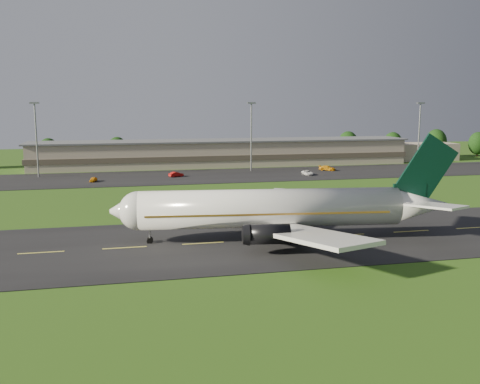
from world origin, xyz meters
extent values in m
plane|color=#204210|center=(0.00, 0.00, 0.00)|extent=(360.00, 360.00, 0.00)
cube|color=black|center=(0.00, 0.00, 0.05)|extent=(220.00, 30.00, 0.10)
cube|color=black|center=(0.00, 72.00, 0.05)|extent=(260.00, 30.00, 0.10)
cylinder|color=silver|center=(-12.02, 0.00, 4.80)|extent=(38.40, 10.17, 5.60)
sphere|color=silver|center=(-30.88, 2.30, 4.80)|extent=(5.60, 5.60, 5.60)
cone|color=silver|center=(-32.87, 2.55, 4.80)|extent=(4.62, 5.82, 5.38)
cone|color=silver|center=(10.31, -2.73, 4.80)|extent=(9.60, 6.54, 5.49)
cube|color=olive|center=(-12.52, 0.06, 4.45)|extent=(35.43, 9.84, 0.28)
cube|color=black|center=(-31.48, 2.38, 5.35)|extent=(2.35, 3.22, 0.65)
cube|color=silver|center=(-9.88, -11.34, 3.30)|extent=(12.25, 20.19, 2.20)
cube|color=silver|center=(-7.21, 10.49, 3.30)|extent=(15.77, 19.87, 2.20)
cube|color=silver|center=(9.71, -7.69, 5.70)|extent=(6.78, 9.37, 0.91)
cube|color=silver|center=(10.92, 2.23, 5.70)|extent=(8.15, 9.26, 0.91)
cube|color=black|center=(8.82, -2.55, 6.60)|extent=(5.03, 1.15, 3.00)
cube|color=black|center=(11.31, -2.85, 10.30)|extent=(9.42, 1.59, 10.55)
cylinder|color=black|center=(-14.48, -7.76, 2.90)|extent=(5.89, 3.36, 2.70)
cylinder|color=black|center=(-12.54, 8.12, 2.90)|extent=(5.89, 3.36, 2.70)
cube|color=tan|center=(0.00, 96.00, 4.00)|extent=(120.00, 15.00, 8.00)
cube|color=#4C4438|center=(0.00, 96.00, 3.20)|extent=(121.00, 15.40, 1.60)
cube|color=#595B60|center=(0.00, 96.00, 8.15)|extent=(122.00, 16.00, 0.50)
cube|color=tan|center=(70.00, 98.00, 3.00)|extent=(28.00, 11.00, 6.00)
cylinder|color=gray|center=(-55.00, 80.00, 10.00)|extent=(0.44, 0.44, 20.00)
cube|color=gray|center=(-55.00, 80.00, 20.10)|extent=(2.40, 1.20, 0.50)
cylinder|color=gray|center=(5.00, 80.00, 10.00)|extent=(0.44, 0.44, 20.00)
cube|color=gray|center=(5.00, 80.00, 20.10)|extent=(2.40, 1.20, 0.50)
cylinder|color=gray|center=(60.00, 80.00, 10.00)|extent=(0.44, 0.44, 20.00)
cube|color=gray|center=(60.00, 80.00, 20.10)|extent=(2.40, 1.20, 0.50)
cylinder|color=black|center=(-55.40, 107.26, 1.42)|extent=(0.56, 0.56, 2.85)
ellipsoid|color=black|center=(-55.40, 107.26, 4.90)|extent=(6.64, 6.64, 8.30)
cylinder|color=black|center=(-33.82, 106.87, 1.44)|extent=(0.56, 0.56, 2.88)
ellipsoid|color=black|center=(-33.82, 106.87, 4.97)|extent=(6.73, 6.73, 8.41)
cylinder|color=black|center=(47.87, 106.78, 1.59)|extent=(0.56, 0.56, 3.18)
ellipsoid|color=black|center=(47.87, 106.78, 5.47)|extent=(7.42, 7.42, 9.27)
cylinder|color=black|center=(65.77, 106.98, 1.51)|extent=(0.56, 0.56, 3.02)
ellipsoid|color=black|center=(65.77, 106.98, 5.20)|extent=(7.05, 7.05, 8.81)
cylinder|color=black|center=(83.36, 106.45, 1.66)|extent=(0.56, 0.56, 3.32)
ellipsoid|color=black|center=(83.36, 106.45, 5.71)|extent=(7.74, 7.74, 9.67)
cylinder|color=black|center=(100.25, 104.94, 1.47)|extent=(0.56, 0.56, 2.94)
ellipsoid|color=black|center=(100.25, 104.94, 5.06)|extent=(6.86, 6.86, 8.58)
imported|color=orange|center=(-39.97, 67.08, 0.70)|extent=(2.13, 3.73, 1.19)
imported|color=#A50C0B|center=(-18.23, 71.78, 0.78)|extent=(4.32, 3.07, 1.35)
imported|color=white|center=(18.21, 67.46, 0.73)|extent=(2.27, 4.62, 1.26)
imported|color=orange|center=(27.56, 75.86, 0.83)|extent=(5.25, 4.65, 1.46)
camera|label=1|loc=(-33.26, -73.64, 19.82)|focal=40.00mm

